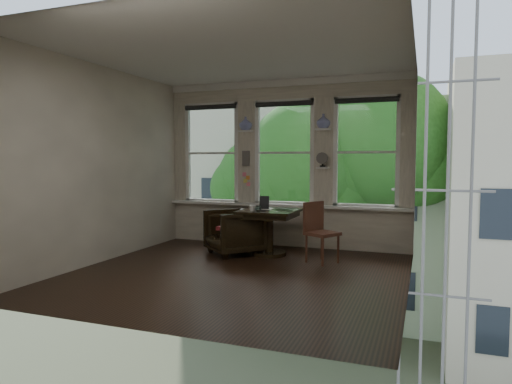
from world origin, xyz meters
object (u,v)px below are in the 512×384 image
at_px(laptop, 283,209).
at_px(mug, 252,208).
at_px(armchair_left, 234,232).
at_px(table, 269,233).
at_px(side_chair_right, 322,233).

bearing_deg(laptop, mug, -114.67).
bearing_deg(mug, armchair_left, 158.49).
bearing_deg(armchair_left, laptop, 54.95).
distance_m(armchair_left, laptop, 0.90).
distance_m(table, armchair_left, 0.59).
height_order(armchair_left, mug, mug).
bearing_deg(mug, table, 56.20).
relative_size(armchair_left, side_chair_right, 0.89).
distance_m(side_chair_right, laptop, 0.84).
xyz_separation_m(armchair_left, mug, (0.39, -0.15, 0.43)).
bearing_deg(side_chair_right, mug, 122.88).
bearing_deg(laptop, table, -141.41).
bearing_deg(table, laptop, 12.50).
bearing_deg(mug, side_chair_right, 1.86).
bearing_deg(armchair_left, side_chair_right, 38.03).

